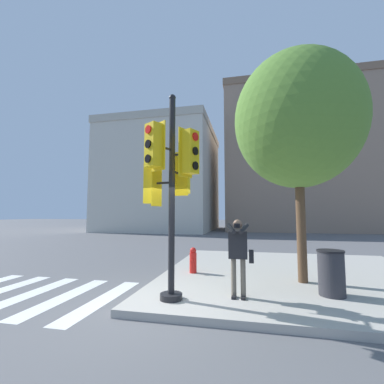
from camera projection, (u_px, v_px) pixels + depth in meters
name	position (u px, v px, depth m)	size (l,w,h in m)	color
ground_plane	(146.00, 310.00, 5.14)	(160.00, 160.00, 0.00)	#5B5B5E
sidewalk_corner	(298.00, 275.00, 7.81)	(8.00, 8.00, 0.15)	#ADA89E
traffic_signal_pole	(170.00, 177.00, 5.56)	(1.30, 1.29, 4.43)	black
person_photographer	(239.00, 251.00, 5.54)	(0.58, 0.54, 1.65)	black
street_tree	(297.00, 120.00, 7.05)	(3.41, 3.41, 6.23)	brown
fire_hydrant	(193.00, 260.00, 7.79)	(0.21, 0.27, 0.76)	red
trash_bin	(331.00, 273.00, 5.62)	(0.57, 0.57, 0.98)	#2D2D33
building_left	(164.00, 179.00, 32.03)	(12.38, 13.49, 12.43)	beige
building_right	(298.00, 160.00, 31.64)	(17.29, 11.31, 17.12)	gray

